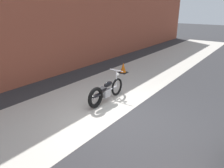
# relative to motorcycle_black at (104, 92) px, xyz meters

# --- Properties ---
(ground_plane) EXTENTS (80.00, 80.00, 0.00)m
(ground_plane) POSITION_rel_motorcycle_black_xyz_m (-0.57, -1.11, -0.40)
(ground_plane) COLOR #2D2D30
(sidewalk_slab) EXTENTS (36.00, 3.50, 0.01)m
(sidewalk_slab) POSITION_rel_motorcycle_black_xyz_m (-0.57, 0.64, -0.40)
(sidewalk_slab) COLOR #B2ADA3
(sidewalk_slab) RESTS_ON ground
(brick_building_wall) EXTENTS (36.00, 0.50, 5.38)m
(brick_building_wall) POSITION_rel_motorcycle_black_xyz_m (-0.57, 4.09, 2.29)
(brick_building_wall) COLOR brown
(brick_building_wall) RESTS_ON ground
(motorcycle_black) EXTENTS (2.01, 0.58, 1.03)m
(motorcycle_black) POSITION_rel_motorcycle_black_xyz_m (0.00, 0.00, 0.00)
(motorcycle_black) COLOR black
(motorcycle_black) RESTS_ON ground
(traffic_cone) EXTENTS (0.40, 0.40, 0.55)m
(traffic_cone) POSITION_rel_motorcycle_black_xyz_m (3.37, 1.44, -0.15)
(traffic_cone) COLOR orange
(traffic_cone) RESTS_ON ground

